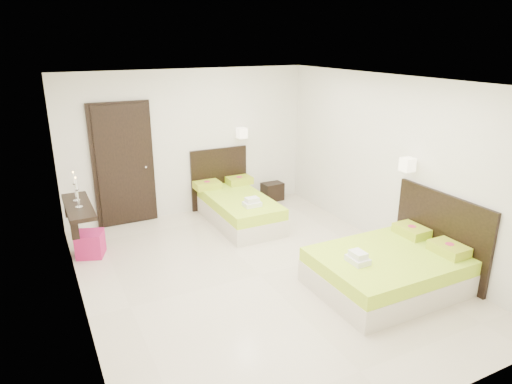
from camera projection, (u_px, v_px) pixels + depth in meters
name	position (u px, v px, depth m)	size (l,w,h in m)	color
floor	(259.00, 275.00, 6.27)	(5.50, 5.50, 0.00)	beige
bed_single	(237.00, 206.00, 8.03)	(1.11, 1.85, 1.53)	beige
bed_double	(392.00, 267.00, 5.91)	(1.84, 1.57, 1.52)	beige
nightstand	(271.00, 191.00, 9.15)	(0.40, 0.36, 0.36)	black
ottoman	(90.00, 244.00, 6.78)	(0.37, 0.37, 0.37)	#A31551
door	(124.00, 165.00, 7.70)	(1.02, 0.15, 2.14)	black
console_shelf	(78.00, 207.00, 6.47)	(0.35, 1.20, 0.78)	black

